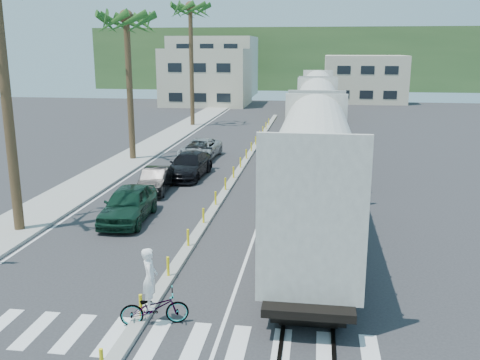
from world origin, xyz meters
name	(u,v)px	position (x,y,z in m)	size (l,w,h in m)	color
ground	(152,305)	(0.00, 0.00, 0.00)	(140.00, 140.00, 0.00)	#28282B
sidewalk	(143,151)	(-8.50, 25.00, 0.07)	(3.00, 90.00, 0.15)	gray
rails	(315,150)	(5.00, 28.00, 0.03)	(1.56, 100.00, 0.06)	black
median	(240,168)	(0.00, 19.96, 0.09)	(0.45, 60.00, 0.85)	gray
crosswalk	(130,337)	(0.00, -2.00, 0.01)	(14.00, 2.20, 0.01)	silver
lane_markings	(222,155)	(-2.15, 25.00, 0.00)	(9.42, 90.00, 0.01)	silver
freight_train	(316,117)	(5.00, 25.97, 2.91)	(3.00, 60.94, 5.85)	#B0ADA2
palm_trees	(132,7)	(-8.10, 22.70, 10.81)	(3.50, 37.20, 13.75)	brown
buildings	(247,72)	(-6.41, 71.66, 4.36)	(38.00, 27.00, 10.00)	#BFB498
hillside	(295,58)	(0.00, 100.00, 6.00)	(80.00, 20.00, 12.00)	#385628
car_lead	(128,204)	(-3.69, 8.25, 0.83)	(2.22, 4.97, 1.66)	#103021
car_second	(156,180)	(-3.97, 13.59, 0.69)	(1.82, 4.27, 1.37)	black
car_third	(189,165)	(-2.96, 17.40, 0.77)	(2.44, 5.42, 1.54)	black
car_rear	(200,149)	(-3.51, 23.21, 0.73)	(2.68, 5.37, 1.46)	#AAACAF
cyclist	(153,301)	(0.45, -1.14, 0.75)	(1.85, 2.42, 2.40)	#9EA0A5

